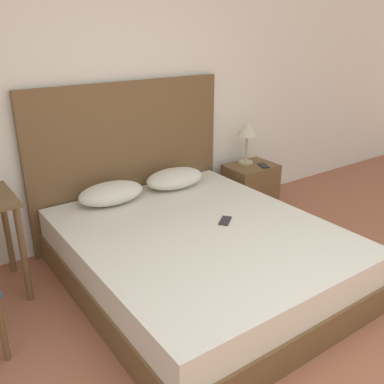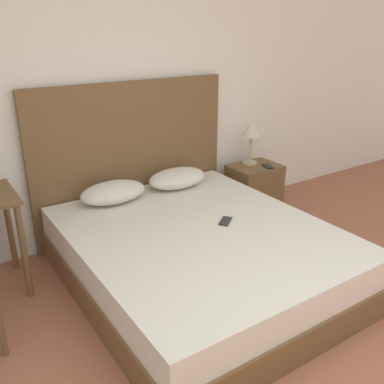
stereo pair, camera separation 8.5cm
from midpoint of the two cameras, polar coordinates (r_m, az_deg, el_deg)
The scene contains 9 objects.
wall_back at distance 3.66m, azimuth -12.06°, elevation 14.18°, with size 10.00×0.06×2.70m.
bed at distance 3.15m, azimuth 0.30°, elevation -8.52°, with size 1.72×2.04×0.43m.
headboard at distance 3.79m, azimuth -8.91°, elevation 4.20°, with size 1.81×0.05×1.35m.
pillow_left at distance 3.52m, azimuth -11.40°, elevation -0.16°, with size 0.54×0.34×0.17m.
pillow_right at distance 3.78m, azimuth -2.97°, elevation 1.83°, with size 0.54×0.34×0.17m.
phone_on_bed at distance 3.16m, azimuth 3.68°, elevation -3.84°, with size 0.16×0.15×0.01m.
nightstand at distance 4.40m, azimuth 7.20°, elevation 0.67°, with size 0.49×0.37×0.47m.
table_lamp at distance 4.27m, azimuth 6.80°, elevation 8.14°, with size 0.21×0.21×0.44m.
phone_on_nightstand at distance 4.30m, azimuth 8.97°, elevation 3.51°, with size 0.12×0.17×0.01m.
Camera 1 is at (-1.48, -0.61, 1.80)m, focal length 40.00 mm.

